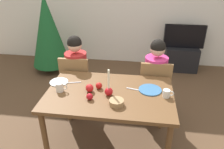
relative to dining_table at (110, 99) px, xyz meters
The scene contains 21 objects.
ground_plane 0.67m from the dining_table, ahead, with size 7.68×7.68×0.00m, color brown.
back_wall 2.68m from the dining_table, 90.00° to the left, with size 6.40×0.10×2.60m, color silver.
dining_table is the anchor object (origin of this frame).
chair_left 0.84m from the dining_table, 132.85° to the left, with size 0.40×0.40×0.90m.
chair_right 0.82m from the dining_table, 49.18° to the left, with size 0.40×0.40×0.90m.
person_left_child 0.86m from the dining_table, 131.37° to the left, with size 0.30×0.30×1.17m.
person_right_child 0.83m from the dining_table, 50.64° to the left, with size 0.30×0.30×1.17m.
tv_stand 2.60m from the dining_table, 63.61° to the left, with size 0.64×0.40×0.48m, color black.
tv 2.57m from the dining_table, 63.62° to the left, with size 0.79×0.05×0.46m.
christmas_tree 2.42m from the dining_table, 127.91° to the left, with size 0.74×0.74×1.60m.
candle_centerpiece 0.16m from the dining_table, 87.40° to the right, with size 0.09×0.09×0.31m.
plate_left 0.65m from the dining_table, 167.75° to the left, with size 0.22×0.22×0.01m, color silver.
plate_right 0.47m from the dining_table, 13.73° to the left, with size 0.26×0.26×0.01m, color teal.
mug_left 0.57m from the dining_table, behind, with size 0.13×0.08×0.10m.
mug_right 0.63m from the dining_table, ahead, with size 0.12×0.08×0.09m.
fork_left 0.49m from the dining_table, 161.69° to the left, with size 0.18×0.01×0.01m, color silver.
fork_right 0.30m from the dining_table, 19.58° to the left, with size 0.18×0.01×0.01m, color silver.
bowl_walnuts 0.27m from the dining_table, 64.69° to the right, with size 0.15×0.15×0.06m, color #99754C.
apple_near_candle 0.19m from the dining_table, 153.35° to the left, with size 0.07×0.07×0.07m, color #AD1714.
apple_by_left_plate 0.27m from the dining_table, 138.21° to the right, with size 0.07×0.07×0.07m, color #AC121C.
apple_by_right_mug 0.26m from the dining_table, behind, with size 0.09×0.09×0.09m, color red.
Camera 1 is at (0.32, -2.06, 2.06)m, focal length 35.70 mm.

